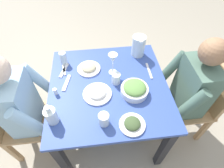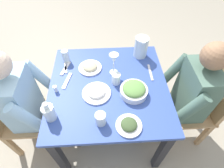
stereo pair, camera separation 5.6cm
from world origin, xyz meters
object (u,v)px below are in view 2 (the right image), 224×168
at_px(water_glass_near_left, 66,56).
at_px(wine_glass, 114,60).
at_px(water_glass_center, 101,119).
at_px(chair_far, 16,114).
at_px(plate_beans, 90,67).
at_px(salt_shaker, 55,89).
at_px(diner_far, 34,103).
at_px(oil_carafe, 49,113).
at_px(salad_bowl, 134,90).
at_px(chair_near, 199,105).
at_px(dining_table, 109,94).
at_px(water_glass_far_right, 116,79).
at_px(plate_yoghurt, 96,92).
at_px(water_pitcher, 141,47).
at_px(plate_dolmas, 129,125).
at_px(diner_near, 182,96).

xyz_separation_m(water_glass_near_left, wine_glass, (-0.17, -0.41, 0.08)).
bearing_deg(water_glass_center, chair_far, 71.05).
distance_m(plate_beans, salt_shaker, 0.35).
bearing_deg(wine_glass, diner_far, 107.45).
bearing_deg(oil_carafe, salad_bowl, -73.78).
bearing_deg(water_glass_center, plate_beans, 9.16).
bearing_deg(diner_far, chair_near, -89.77).
bearing_deg(dining_table, chair_near, -94.56).
height_order(water_glass_far_right, salt_shaker, water_glass_far_right).
bearing_deg(water_glass_far_right, plate_yoghurt, 123.37).
bearing_deg(chair_far, water_glass_center, -108.95).
height_order(diner_far, water_pitcher, diner_far).
bearing_deg(diner_far, salt_shaker, -80.89).
xyz_separation_m(chair_far, salad_bowl, (-0.03, -1.00, 0.29)).
relative_size(diner_far, plate_beans, 5.79).
relative_size(water_pitcher, water_glass_far_right, 2.02).
distance_m(wine_glass, oil_carafe, 0.62).
bearing_deg(salad_bowl, water_glass_center, 132.41).
relative_size(chair_near, chair_far, 1.00).
relative_size(plate_yoghurt, oil_carafe, 1.33).
relative_size(diner_far, water_glass_far_right, 12.18).
bearing_deg(diner_far, plate_dolmas, -112.06).
bearing_deg(water_glass_far_right, salt_shaker, 97.31).
bearing_deg(plate_yoghurt, chair_near, -88.95).
xyz_separation_m(water_glass_near_left, salt_shaker, (-0.34, 0.04, -0.03)).
height_order(dining_table, salt_shaker, salt_shaker).
bearing_deg(water_glass_center, salad_bowl, -47.59).
relative_size(chair_far, salad_bowl, 4.08).
bearing_deg(dining_table, plate_dolmas, -161.92).
relative_size(diner_far, plate_dolmas, 6.50).
height_order(water_glass_far_right, oil_carafe, oil_carafe).
relative_size(water_glass_far_right, salt_shaker, 1.74).
height_order(diner_near, salad_bowl, diner_near).
relative_size(chair_far, plate_yoghurt, 3.89).
bearing_deg(chair_near, wine_glass, 75.18).
bearing_deg(plate_yoghurt, wine_glass, -33.70).
bearing_deg(salad_bowl, oil_carafe, 106.22).
bearing_deg(water_pitcher, wine_glass, 129.18).
xyz_separation_m(diner_near, salad_bowl, (-0.03, 0.42, 0.15)).
distance_m(salad_bowl, plate_yoghurt, 0.28).
height_order(dining_table, plate_yoghurt, plate_yoghurt).
xyz_separation_m(water_pitcher, salad_bowl, (-0.44, 0.12, -0.05)).
bearing_deg(dining_table, diner_far, 96.61).
relative_size(chair_far, oil_carafe, 5.18).
distance_m(plate_beans, water_glass_center, 0.53).
xyz_separation_m(chair_near, plate_beans, (0.26, 0.96, 0.27)).
bearing_deg(plate_beans, water_pitcher, -71.95).
xyz_separation_m(dining_table, salad_bowl, (-0.10, -0.19, 0.16)).
height_order(plate_dolmas, water_glass_far_right, water_glass_far_right).
height_order(water_glass_center, salt_shaker, water_glass_center).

